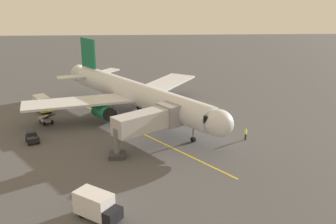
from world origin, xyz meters
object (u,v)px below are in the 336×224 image
at_px(airplane, 136,94).
at_px(tug_near_nose, 32,138).
at_px(box_truck_starboard_side, 97,206).
at_px(jet_bridge, 152,120).
at_px(belt_loader_rear_apron, 46,119).
at_px(ground_crew_marshaller, 246,134).
at_px(ground_crew_wing_walker, 162,121).
at_px(box_truck_portside, 42,104).

xyz_separation_m(airplane, tug_near_nose, (14.10, 10.21, -3.30)).
bearing_deg(box_truck_starboard_side, jet_bridge, -106.98).
distance_m(airplane, belt_loader_rear_apron, 14.77).
xyz_separation_m(ground_crew_marshaller, tug_near_nose, (29.97, -0.35, -0.18)).
bearing_deg(ground_crew_wing_walker, box_truck_portside, -22.70).
height_order(airplane, ground_crew_marshaller, airplane).
relative_size(airplane, box_truck_portside, 7.01).
distance_m(tug_near_nose, belt_loader_rear_apron, 7.79).
height_order(ground_crew_marshaller, box_truck_portside, box_truck_portside).
distance_m(ground_crew_marshaller, belt_loader_rear_apron, 31.14).
height_order(box_truck_portside, box_truck_starboard_side, same).
bearing_deg(airplane, box_truck_portside, -13.28).
bearing_deg(tug_near_nose, belt_loader_rear_apron, -89.31).
relative_size(ground_crew_marshaller, ground_crew_wing_walker, 1.00).
bearing_deg(ground_crew_marshaller, belt_loader_rear_apron, -15.15).
bearing_deg(jet_bridge, box_truck_starboard_side, 73.02).
distance_m(airplane, box_truck_portside, 16.99).
relative_size(ground_crew_marshaller, belt_loader_rear_apron, 0.39).
bearing_deg(ground_crew_wing_walker, airplane, -48.47).
relative_size(jet_bridge, ground_crew_marshaller, 5.99).
distance_m(box_truck_portside, box_truck_starboard_side, 35.78).
xyz_separation_m(jet_bridge, belt_loader_rear_apron, (16.76, -9.81, -3.05)).
distance_m(jet_bridge, belt_loader_rear_apron, 19.66).
bearing_deg(ground_crew_marshaller, jet_bridge, 7.16).
distance_m(jet_bridge, ground_crew_marshaller, 13.71).
bearing_deg(airplane, tug_near_nose, 35.90).
height_order(airplane, jet_bridge, airplane).
bearing_deg(box_truck_portside, box_truck_starboard_side, 112.56).
bearing_deg(jet_bridge, tug_near_nose, -6.91).
bearing_deg(box_truck_starboard_side, airplane, -95.11).
bearing_deg(airplane, box_truck_starboard_side, 84.89).
distance_m(jet_bridge, ground_crew_wing_walker, 8.19).
height_order(ground_crew_wing_walker, box_truck_portside, box_truck_portside).
xyz_separation_m(box_truck_starboard_side, belt_loader_rear_apron, (11.58, -26.77, -0.67)).
relative_size(tug_near_nose, belt_loader_rear_apron, 0.62).
relative_size(airplane, belt_loader_rear_apron, 7.78).
height_order(jet_bridge, tug_near_nose, jet_bridge).
relative_size(ground_crew_marshaller, box_truck_starboard_side, 0.35).
bearing_deg(jet_bridge, belt_loader_rear_apron, -30.34).
bearing_deg(box_truck_portside, airplane, 166.72).
height_order(jet_bridge, box_truck_starboard_side, jet_bridge).
bearing_deg(belt_loader_rear_apron, box_truck_starboard_side, 113.39).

